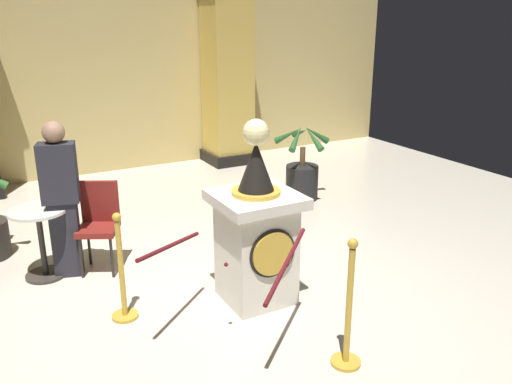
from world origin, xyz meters
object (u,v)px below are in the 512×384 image
(potted_palm_right, at_px, (302,175))
(cafe_table, at_px, (41,234))
(pedestal_clock, at_px, (256,234))
(cafe_chair_red, at_px, (99,218))
(stanchion_far, at_px, (348,322))
(stanchion_near, at_px, (122,282))
(bystander_guest, at_px, (61,196))

(potted_palm_right, height_order, cafe_table, potted_palm_right)
(pedestal_clock, distance_m, cafe_chair_red, 1.81)
(stanchion_far, bearing_deg, potted_palm_right, 61.75)
(stanchion_near, height_order, potted_palm_right, potted_palm_right)
(potted_palm_right, height_order, bystander_guest, bystander_guest)
(bystander_guest, bearing_deg, potted_palm_right, 14.12)
(stanchion_far, bearing_deg, pedestal_clock, 95.99)
(pedestal_clock, relative_size, stanchion_far, 1.64)
(pedestal_clock, xyz_separation_m, bystander_guest, (-1.49, 1.41, 0.20))
(pedestal_clock, distance_m, stanchion_far, 1.28)
(potted_palm_right, relative_size, cafe_chair_red, 1.20)
(stanchion_far, distance_m, cafe_table, 3.30)
(stanchion_near, bearing_deg, bystander_guest, 103.78)
(potted_palm_right, bearing_deg, cafe_chair_red, -164.21)
(stanchion_far, relative_size, bystander_guest, 0.65)
(stanchion_near, bearing_deg, pedestal_clock, -12.71)
(pedestal_clock, xyz_separation_m, potted_palm_right, (2.03, 2.29, -0.31))
(stanchion_near, height_order, stanchion_far, stanchion_far)
(bystander_guest, relative_size, cafe_table, 2.19)
(pedestal_clock, xyz_separation_m, cafe_table, (-1.73, 1.48, -0.20))
(cafe_table, relative_size, cafe_chair_red, 0.79)
(potted_palm_right, bearing_deg, stanchion_far, -118.25)
(cafe_table, bearing_deg, stanchion_far, -55.65)
(pedestal_clock, height_order, potted_palm_right, pedestal_clock)
(stanchion_near, xyz_separation_m, bystander_guest, (-0.28, 1.13, 0.52))
(stanchion_far, xyz_separation_m, cafe_table, (-1.86, 2.72, 0.10))
(pedestal_clock, bearing_deg, cafe_table, 139.44)
(stanchion_near, distance_m, bystander_guest, 1.28)
(potted_palm_right, xyz_separation_m, cafe_table, (-3.76, -0.82, 0.11))
(potted_palm_right, xyz_separation_m, bystander_guest, (-3.52, -0.89, 0.50))
(pedestal_clock, bearing_deg, bystander_guest, 136.70)
(pedestal_clock, height_order, stanchion_near, pedestal_clock)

